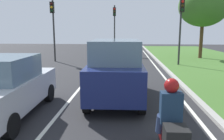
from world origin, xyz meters
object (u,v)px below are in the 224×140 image
at_px(rider_person, 171,106).
at_px(traffic_light_overhead_left, 53,20).
at_px(traffic_light_far_median, 114,22).
at_px(motorcycle, 170,138).
at_px(car_suv_ahead, 116,69).
at_px(tree_roadside_far, 204,6).
at_px(car_sedan_left_lane, 6,87).
at_px(traffic_light_near_right, 181,19).

distance_m(rider_person, traffic_light_overhead_left, 16.16).
relative_size(traffic_light_overhead_left, traffic_light_far_median, 0.96).
bearing_deg(rider_person, traffic_light_far_median, 95.80).
bearing_deg(rider_person, traffic_light_overhead_left, 115.67).
relative_size(motorcycle, traffic_light_far_median, 0.36).
relative_size(car_suv_ahead, motorcycle, 2.38).
distance_m(car_suv_ahead, rider_person, 4.33).
height_order(motorcycle, tree_roadside_far, tree_roadside_far).
bearing_deg(tree_roadside_far, traffic_light_overhead_left, -167.46).
bearing_deg(car_suv_ahead, car_sedan_left_lane, -150.67).
xyz_separation_m(traffic_light_near_right, traffic_light_far_median, (-5.33, 8.00, 0.15)).
height_order(motorcycle, traffic_light_near_right, traffic_light_near_right).
bearing_deg(rider_person, traffic_light_near_right, 76.06).
bearing_deg(car_suv_ahead, traffic_light_near_right, 62.35).
bearing_deg(tree_roadside_far, rider_person, -109.46).
height_order(rider_person, tree_roadside_far, tree_roadside_far).
distance_m(traffic_light_overhead_left, traffic_light_far_median, 8.01).
relative_size(car_sedan_left_lane, traffic_light_far_median, 0.81).
bearing_deg(traffic_light_overhead_left, traffic_light_far_median, 53.35).
bearing_deg(rider_person, car_sedan_left_lane, 153.34).
xyz_separation_m(car_suv_ahead, traffic_light_far_median, (-0.98, 16.66, 2.44)).
relative_size(motorcycle, traffic_light_overhead_left, 0.37).
height_order(motorcycle, traffic_light_overhead_left, traffic_light_overhead_left).
xyz_separation_m(motorcycle, rider_person, (-0.00, 0.05, 0.62)).
xyz_separation_m(motorcycle, tree_roadside_far, (6.11, 17.34, 4.27)).
relative_size(motorcycle, traffic_light_near_right, 0.36).
bearing_deg(car_sedan_left_lane, motorcycle, -28.28).
bearing_deg(car_sedan_left_lane, traffic_light_overhead_left, 100.17).
bearing_deg(traffic_light_near_right, motorcycle, -103.58).
bearing_deg(traffic_light_near_right, rider_person, -103.64).
height_order(car_suv_ahead, car_sedan_left_lane, car_suv_ahead).
xyz_separation_m(car_sedan_left_lane, traffic_light_near_right, (7.62, 10.57, 2.53)).
distance_m(traffic_light_near_right, traffic_light_far_median, 9.61).
xyz_separation_m(car_sedan_left_lane, rider_person, (4.51, -2.24, 0.27)).
xyz_separation_m(car_suv_ahead, car_sedan_left_lane, (-3.26, -1.91, -0.25)).
xyz_separation_m(car_sedan_left_lane, traffic_light_far_median, (2.29, 18.57, 2.68)).
relative_size(car_sedan_left_lane, tree_roadside_far, 0.64).
xyz_separation_m(car_sedan_left_lane, motorcycle, (4.51, -2.28, -0.35)).
relative_size(car_sedan_left_lane, rider_person, 3.73).
bearing_deg(car_suv_ahead, traffic_light_overhead_left, 118.39).
xyz_separation_m(car_suv_ahead, traffic_light_overhead_left, (-5.76, 10.23, 2.32)).
distance_m(motorcycle, rider_person, 0.62).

